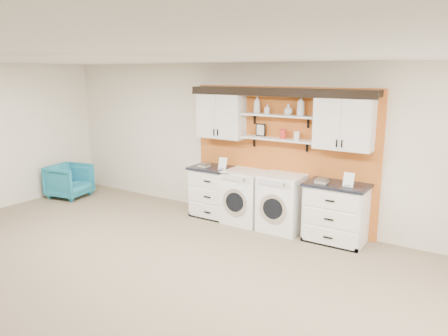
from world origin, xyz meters
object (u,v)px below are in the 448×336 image
Objects in this scene: base_cabinet_right at (336,213)px; washer at (245,197)px; dryer at (282,203)px; base_cabinet_left at (217,192)px; armchair at (70,181)px.

base_cabinet_right is 1.02× the size of washer.
dryer is at bearing 0.00° from washer.
base_cabinet_right reaches higher than base_cabinet_left.
base_cabinet_right reaches higher than armchair.
base_cabinet_right is at bearing -93.89° from armchair.
armchair is (-3.37, -0.66, -0.11)m from base_cabinet_left.
armchair is (-4.70, -0.66, -0.13)m from dryer.
base_cabinet_left is 2.26m from base_cabinet_right.
washer is at bearing -179.88° from base_cabinet_right.
armchair is at bearing -170.57° from washer.
dryer is (-0.93, -0.00, 0.01)m from base_cabinet_right.
dryer is at bearing -179.79° from base_cabinet_right.
base_cabinet_left is at bearing 180.00° from base_cabinet_right.
washer is 1.21× the size of armchair.
base_cabinet_left is 0.99× the size of dryer.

